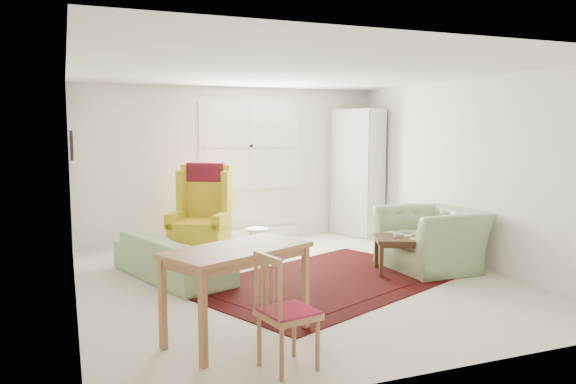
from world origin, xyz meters
name	(u,v)px	position (x,y,z in m)	size (l,w,h in m)	color
room	(292,176)	(0.02, 0.21, 1.26)	(5.04, 5.54, 2.51)	beige
rug	(327,281)	(0.31, -0.18, 0.02)	(3.20, 2.06, 0.03)	black
sofa	(172,249)	(-1.38, 0.67, 0.37)	(1.85, 0.72, 0.74)	#7A9966
armchair	(432,233)	(1.87, -0.09, 0.47)	(1.22, 1.06, 0.95)	#7A9966
wingback_chair	(200,210)	(-0.79, 1.74, 0.67)	(0.77, 0.82, 1.34)	#B39F1B
coffee_table	(398,255)	(1.32, -0.16, 0.24)	(0.59, 0.59, 0.48)	#3C2612
stool	(257,243)	(-0.08, 1.28, 0.22)	(0.33, 0.33, 0.44)	white
cabinet	(358,173)	(2.10, 2.35, 1.08)	(0.45, 0.86, 2.16)	silver
desk	(238,293)	(-1.20, -1.54, 0.41)	(1.28, 0.64, 0.81)	#99693D
desk_chair	(288,311)	(-1.02, -2.27, 0.45)	(0.40, 0.40, 0.91)	#99693D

